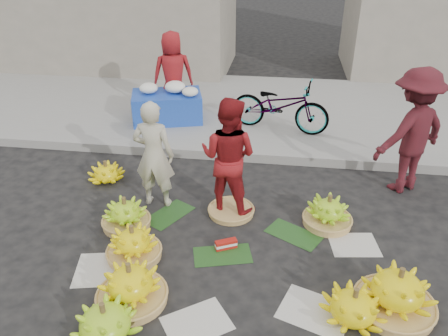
# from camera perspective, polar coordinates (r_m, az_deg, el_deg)

# --- Properties ---
(ground) EXTENTS (80.00, 80.00, 0.00)m
(ground) POSITION_cam_1_polar(r_m,az_deg,el_deg) (5.19, 1.24, -10.01)
(ground) COLOR black
(ground) RESTS_ON ground
(curb) EXTENTS (40.00, 0.25, 0.15)m
(curb) POSITION_cam_1_polar(r_m,az_deg,el_deg) (7.00, 3.42, 1.73)
(curb) COLOR gray
(curb) RESTS_ON ground
(sidewalk) EXTENTS (40.00, 4.00, 0.12)m
(sidewalk) POSITION_cam_1_polar(r_m,az_deg,el_deg) (8.92, 4.60, 7.72)
(sidewalk) COLOR gray
(sidewalk) RESTS_ON ground
(newspaper_scatter) EXTENTS (3.20, 1.80, 0.00)m
(newspaper_scatter) POSITION_cam_1_polar(r_m,az_deg,el_deg) (4.60, -0.02, -16.18)
(newspaper_scatter) COLOR silver
(newspaper_scatter) RESTS_ON ground
(banana_leaves) EXTENTS (2.00, 1.00, 0.00)m
(banana_leaves) POSITION_cam_1_polar(r_m,az_deg,el_deg) (5.35, 0.42, -8.56)
(banana_leaves) COLOR #194115
(banana_leaves) RESTS_ON ground
(banana_bunch_0) EXTENTS (0.62, 0.62, 0.42)m
(banana_bunch_0) POSITION_cam_1_polar(r_m,az_deg,el_deg) (5.02, -11.78, -9.67)
(banana_bunch_0) COLOR #B2884A
(banana_bunch_0) RESTS_ON ground
(banana_bunch_1) EXTENTS (0.69, 0.69, 0.39)m
(banana_bunch_1) POSITION_cam_1_polar(r_m,az_deg,el_deg) (4.26, -15.30, -18.81)
(banana_bunch_1) COLOR #85C91C
(banana_bunch_1) RESTS_ON ground
(banana_bunch_2) EXTENTS (0.69, 0.69, 0.47)m
(banana_bunch_2) POSITION_cam_1_polar(r_m,az_deg,el_deg) (4.49, -12.10, -14.72)
(banana_bunch_2) COLOR #B2884A
(banana_bunch_2) RESTS_ON ground
(banana_bunch_3) EXTENTS (0.72, 0.72, 0.38)m
(banana_bunch_3) POSITION_cam_1_polar(r_m,az_deg,el_deg) (4.43, 16.56, -16.90)
(banana_bunch_3) COLOR #FFEC0C
(banana_bunch_3) RESTS_ON ground
(banana_bunch_4) EXTENTS (0.83, 0.83, 0.51)m
(banana_bunch_4) POSITION_cam_1_polar(r_m,az_deg,el_deg) (4.61, 21.67, -14.78)
(banana_bunch_4) COLOR #B2884A
(banana_bunch_4) RESTS_ON ground
(banana_bunch_5) EXTENTS (0.67, 0.67, 0.42)m
(banana_bunch_5) POSITION_cam_1_polar(r_m,az_deg,el_deg) (5.57, 13.45, -5.62)
(banana_bunch_5) COLOR #B2884A
(banana_bunch_5) RESTS_ON ground
(banana_bunch_6) EXTENTS (0.58, 0.58, 0.41)m
(banana_bunch_6) POSITION_cam_1_polar(r_m,az_deg,el_deg) (5.53, -12.74, -5.90)
(banana_bunch_6) COLOR #B2884A
(banana_bunch_6) RESTS_ON ground
(banana_bunch_7) EXTENTS (0.56, 0.56, 0.32)m
(banana_bunch_7) POSITION_cam_1_polar(r_m,az_deg,el_deg) (6.58, -15.11, -0.54)
(banana_bunch_7) COLOR #FFEC0C
(banana_bunch_7) RESTS_ON ground
(basket_spare) EXTENTS (0.72, 0.72, 0.07)m
(basket_spare) POSITION_cam_1_polar(r_m,az_deg,el_deg) (5.69, 0.94, -5.64)
(basket_spare) COLOR #B2884A
(basket_spare) RESTS_ON ground
(incense_stack) EXTENTS (0.26, 0.18, 0.10)m
(incense_stack) POSITION_cam_1_polar(r_m,az_deg,el_deg) (5.11, 0.27, -9.91)
(incense_stack) COLOR #B11A12
(incense_stack) RESTS_ON ground
(vendor_cream) EXTENTS (0.54, 0.36, 1.45)m
(vendor_cream) POSITION_cam_1_polar(r_m,az_deg,el_deg) (5.63, -9.15, 1.68)
(vendor_cream) COLOR beige
(vendor_cream) RESTS_ON ground
(vendor_red) EXTENTS (0.87, 0.76, 1.54)m
(vendor_red) POSITION_cam_1_polar(r_m,az_deg,el_deg) (5.42, 0.58, 1.49)
(vendor_red) COLOR maroon
(vendor_red) RESTS_ON ground
(man_striped) EXTENTS (1.30, 1.17, 1.74)m
(man_striped) POSITION_cam_1_polar(r_m,az_deg,el_deg) (6.37, 23.31, 4.39)
(man_striped) COLOR maroon
(man_striped) RESTS_ON ground
(flower_table) EXTENTS (1.40, 1.08, 0.72)m
(flower_table) POSITION_cam_1_polar(r_m,az_deg,el_deg) (8.16, -7.38, 8.20)
(flower_table) COLOR #1A3FAD
(flower_table) RESTS_ON sidewalk
(grey_bucket) EXTENTS (0.34, 0.34, 0.39)m
(grey_bucket) POSITION_cam_1_polar(r_m,az_deg,el_deg) (8.30, -10.86, 7.51)
(grey_bucket) COLOR slate
(grey_bucket) RESTS_ON sidewalk
(flower_vendor) EXTENTS (0.88, 0.72, 1.55)m
(flower_vendor) POSITION_cam_1_polar(r_m,az_deg,el_deg) (8.34, -6.65, 12.15)
(flower_vendor) COLOR maroon
(flower_vendor) RESTS_ON sidewalk
(bicycle) EXTENTS (0.97, 1.81, 0.90)m
(bicycle) POSITION_cam_1_polar(r_m,az_deg,el_deg) (7.68, 7.34, 8.12)
(bicycle) COLOR gray
(bicycle) RESTS_ON sidewalk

